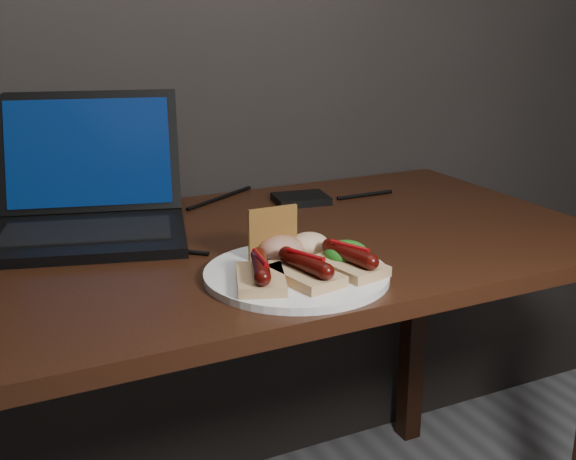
# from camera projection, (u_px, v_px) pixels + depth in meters

# --- Properties ---
(desk) EXTENTS (1.40, 0.70, 0.75)m
(desk) POSITION_uv_depth(u_px,v_px,m) (224.00, 292.00, 1.30)
(desk) COLOR #33190C
(desk) RESTS_ON ground
(laptop) EXTENTS (0.43, 0.42, 0.25)m
(laptop) POSITION_uv_depth(u_px,v_px,m) (88.00, 204.00, 1.34)
(laptop) COLOR black
(laptop) RESTS_ON desk
(hard_drive) EXTENTS (0.13, 0.10, 0.02)m
(hard_drive) POSITION_uv_depth(u_px,v_px,m) (301.00, 199.00, 1.55)
(hard_drive) COLOR black
(hard_drive) RESTS_ON desk
(desk_cables) EXTENTS (0.96, 0.40, 0.01)m
(desk_cables) POSITION_uv_depth(u_px,v_px,m) (175.00, 223.00, 1.39)
(desk_cables) COLOR black
(desk_cables) RESTS_ON desk
(plate) EXTENTS (0.34, 0.34, 0.01)m
(plate) POSITION_uv_depth(u_px,v_px,m) (296.00, 274.00, 1.12)
(plate) COLOR white
(plate) RESTS_ON desk
(bread_sausage_left) EXTENTS (0.11, 0.13, 0.04)m
(bread_sausage_left) POSITION_uv_depth(u_px,v_px,m) (261.00, 273.00, 1.06)
(bread_sausage_left) COLOR tan
(bread_sausage_left) RESTS_ON plate
(bread_sausage_center) EXTENTS (0.09, 0.13, 0.04)m
(bread_sausage_center) POSITION_uv_depth(u_px,v_px,m) (306.00, 270.00, 1.08)
(bread_sausage_center) COLOR tan
(bread_sausage_center) RESTS_ON plate
(bread_sausage_right) EXTENTS (0.09, 0.13, 0.04)m
(bread_sausage_right) POSITION_uv_depth(u_px,v_px,m) (349.00, 261.00, 1.12)
(bread_sausage_right) COLOR tan
(bread_sausage_right) RESTS_ON plate
(crispbread) EXTENTS (0.09, 0.01, 0.08)m
(crispbread) POSITION_uv_depth(u_px,v_px,m) (273.00, 232.00, 1.17)
(crispbread) COLOR #AB6D2F
(crispbread) RESTS_ON plate
(salad_greens) EXTENTS (0.07, 0.07, 0.04)m
(salad_greens) POSITION_uv_depth(u_px,v_px,m) (346.00, 253.00, 1.14)
(salad_greens) COLOR #165310
(salad_greens) RESTS_ON plate
(salsa_mound) EXTENTS (0.07, 0.07, 0.04)m
(salsa_mound) POSITION_uv_depth(u_px,v_px,m) (281.00, 248.00, 1.16)
(salsa_mound) COLOR maroon
(salsa_mound) RESTS_ON plate
(coleslaw_mound) EXTENTS (0.06, 0.06, 0.04)m
(coleslaw_mound) POSITION_uv_depth(u_px,v_px,m) (309.00, 243.00, 1.19)
(coleslaw_mound) COLOR beige
(coleslaw_mound) RESTS_ON plate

